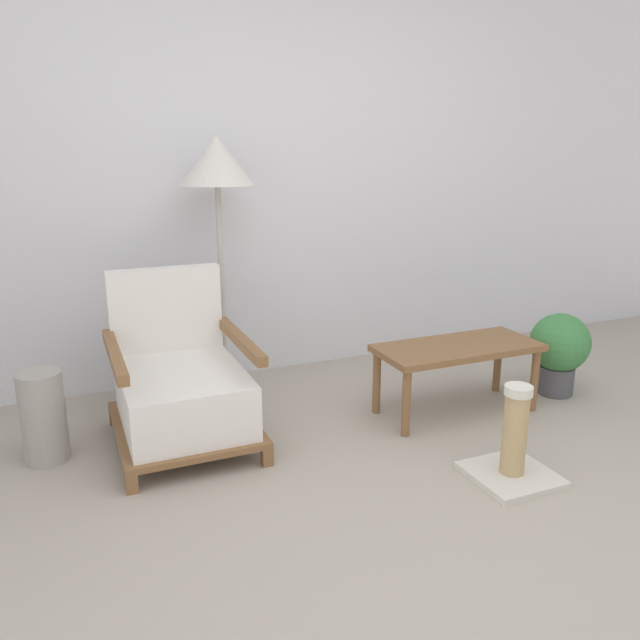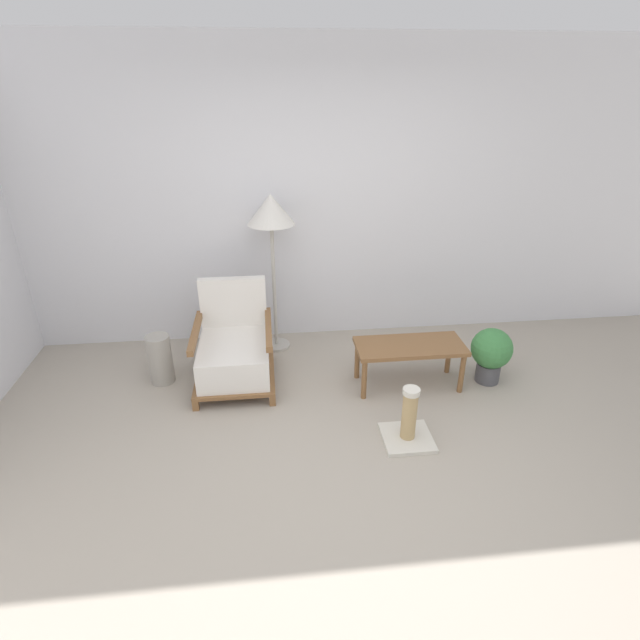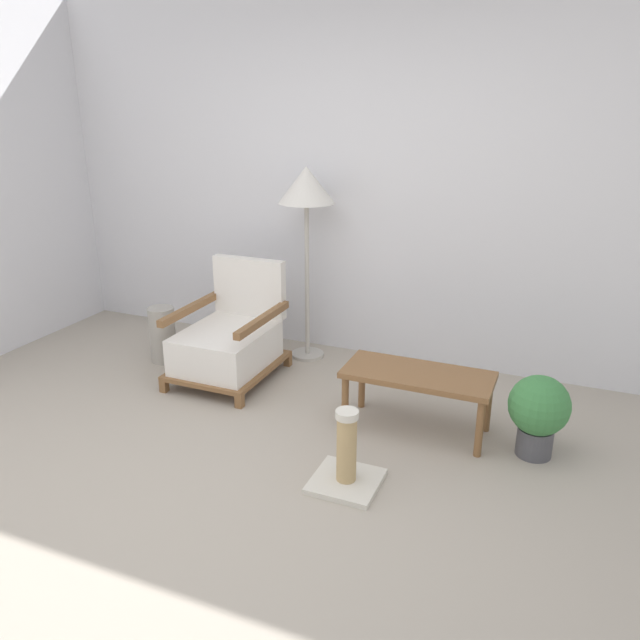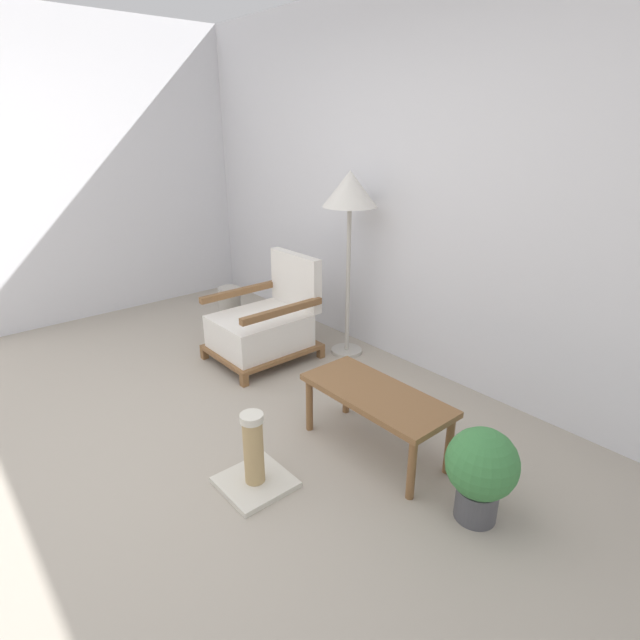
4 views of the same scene
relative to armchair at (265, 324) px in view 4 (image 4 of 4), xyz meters
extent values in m
plane|color=#A89E8E|center=(0.85, -1.40, -0.28)|extent=(14.00, 14.00, 0.00)
cube|color=silver|center=(0.85, 0.85, 1.07)|extent=(8.00, 0.06, 2.70)
cube|color=silver|center=(-1.91, -0.90, 1.07)|extent=(0.06, 8.00, 2.70)
cube|color=brown|center=(-0.30, -0.40, -0.24)|extent=(0.05, 0.05, 0.09)
cube|color=brown|center=(0.30, -0.40, -0.24)|extent=(0.05, 0.05, 0.09)
cube|color=brown|center=(-0.30, 0.33, -0.24)|extent=(0.05, 0.05, 0.09)
cube|color=brown|center=(0.30, 0.33, -0.24)|extent=(0.05, 0.05, 0.09)
cube|color=brown|center=(0.00, -0.04, -0.18)|extent=(0.65, 0.78, 0.03)
cube|color=white|center=(0.00, -0.06, -0.04)|extent=(0.57, 0.68, 0.26)
cube|color=white|center=(0.00, 0.32, 0.31)|extent=(0.57, 0.08, 0.44)
cube|color=brown|center=(-0.29, -0.04, 0.21)|extent=(0.05, 0.72, 0.05)
cube|color=brown|center=(0.29, -0.04, 0.21)|extent=(0.05, 0.72, 0.05)
cylinder|color=#B7B2A8|center=(0.36, 0.56, -0.27)|extent=(0.25, 0.25, 0.03)
cylinder|color=#B7B2A8|center=(0.36, 0.56, 0.33)|extent=(0.03, 0.03, 1.18)
cone|color=silver|center=(0.36, 0.56, 1.05)|extent=(0.41, 0.41, 0.26)
cube|color=brown|center=(1.44, -0.23, 0.08)|extent=(0.89, 0.39, 0.04)
cylinder|color=brown|center=(1.04, -0.39, -0.11)|extent=(0.04, 0.04, 0.35)
cylinder|color=brown|center=(1.84, -0.39, -0.11)|extent=(0.04, 0.04, 0.35)
cylinder|color=brown|center=(1.04, -0.08, -0.11)|extent=(0.04, 0.04, 0.35)
cylinder|color=brown|center=(1.84, -0.08, -0.11)|extent=(0.04, 0.04, 0.35)
cylinder|color=#9E998E|center=(-0.62, 0.05, -0.07)|extent=(0.20, 0.20, 0.43)
cylinder|color=#4C4C51|center=(2.14, -0.25, -0.20)|extent=(0.20, 0.20, 0.17)
sphere|color=#3D7F42|center=(2.14, -0.25, 0.03)|extent=(0.34, 0.34, 0.34)
cube|color=beige|center=(1.25, -0.94, -0.27)|extent=(0.35, 0.35, 0.03)
cylinder|color=tan|center=(1.25, -0.94, -0.07)|extent=(0.11, 0.11, 0.36)
cylinder|color=beige|center=(1.25, -0.94, 0.13)|extent=(0.12, 0.12, 0.04)
camera|label=1|loc=(-0.49, -2.87, 1.12)|focal=35.00mm
camera|label=2|loc=(0.31, -3.70, 2.06)|focal=28.00mm
camera|label=3|loc=(2.21, -3.59, 1.66)|focal=35.00mm
camera|label=4|loc=(3.10, -2.07, 1.51)|focal=28.00mm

